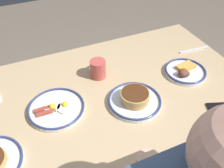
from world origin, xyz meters
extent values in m
cube|color=tan|center=(0.00, 0.00, 0.72)|extent=(1.41, 0.85, 0.03)
cylinder|color=tan|center=(-0.60, -0.32, 0.35)|extent=(0.07, 0.07, 0.70)
cylinder|color=white|center=(-0.42, 0.02, 0.74)|extent=(0.21, 0.21, 0.01)
torus|color=navy|center=(-0.42, 0.02, 0.75)|extent=(0.21, 0.21, 0.01)
cube|color=gold|center=(-0.44, 0.00, 0.76)|extent=(0.10, 0.07, 0.02)
ellipsoid|color=brown|center=(-0.39, 0.05, 0.77)|extent=(0.04, 0.03, 0.03)
ellipsoid|color=brown|center=(-0.40, 0.06, 0.76)|extent=(0.04, 0.03, 0.03)
ellipsoid|color=brown|center=(-0.38, 0.05, 0.76)|extent=(0.04, 0.03, 0.03)
ellipsoid|color=brown|center=(-0.38, 0.05, 0.77)|extent=(0.04, 0.03, 0.03)
ellipsoid|color=brown|center=(-0.39, 0.04, 0.77)|extent=(0.05, 0.04, 0.04)
cylinder|color=silver|center=(0.24, 0.01, 0.74)|extent=(0.25, 0.25, 0.01)
torus|color=navy|center=(0.24, 0.01, 0.75)|extent=(0.25, 0.25, 0.01)
cylinder|color=white|center=(0.20, 0.02, 0.75)|extent=(0.08, 0.08, 0.01)
sphere|color=yellow|center=(0.20, 0.01, 0.76)|extent=(0.03, 0.03, 0.03)
cylinder|color=white|center=(0.26, -0.01, 0.75)|extent=(0.07, 0.07, 0.01)
sphere|color=yellow|center=(0.26, 0.00, 0.76)|extent=(0.03, 0.03, 0.03)
cube|color=#9E3930|center=(0.29, -0.01, 0.75)|extent=(0.09, 0.02, 0.01)
cube|color=#984132|center=(0.29, 0.02, 0.75)|extent=(0.08, 0.02, 0.01)
cylinder|color=white|center=(-0.09, 0.10, 0.74)|extent=(0.24, 0.24, 0.01)
torus|color=navy|center=(-0.09, 0.10, 0.75)|extent=(0.24, 0.24, 0.01)
cylinder|color=#D79F50|center=(-0.09, 0.10, 0.76)|extent=(0.13, 0.13, 0.01)
cylinder|color=tan|center=(-0.09, 0.10, 0.77)|extent=(0.13, 0.13, 0.01)
cylinder|color=tan|center=(-0.09, 0.10, 0.78)|extent=(0.13, 0.13, 0.01)
cylinder|color=tan|center=(-0.09, 0.10, 0.79)|extent=(0.13, 0.13, 0.01)
cylinder|color=#4C2814|center=(-0.09, 0.10, 0.80)|extent=(0.12, 0.12, 0.00)
cylinder|color=#BF4C47|center=(-0.01, -0.14, 0.78)|extent=(0.08, 0.08, 0.09)
torus|color=#BF4C47|center=(-0.02, -0.17, 0.78)|extent=(0.04, 0.06, 0.06)
cylinder|color=brown|center=(-0.01, -0.14, 0.81)|extent=(0.07, 0.07, 0.01)
cube|color=black|center=(-0.43, 0.30, 0.74)|extent=(0.16, 0.12, 0.01)
cube|color=silver|center=(-0.60, -0.13, 0.74)|extent=(0.19, 0.03, 0.01)
cube|color=silver|center=(-0.68, -0.12, 0.74)|extent=(0.03, 0.01, 0.00)
cube|color=silver|center=(-0.68, -0.12, 0.74)|extent=(0.03, 0.01, 0.00)
cube|color=silver|center=(-0.68, -0.13, 0.74)|extent=(0.03, 0.01, 0.00)
cube|color=silver|center=(-0.68, -0.13, 0.74)|extent=(0.03, 0.01, 0.00)
camera|label=1|loc=(0.32, 0.78, 1.54)|focal=39.91mm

